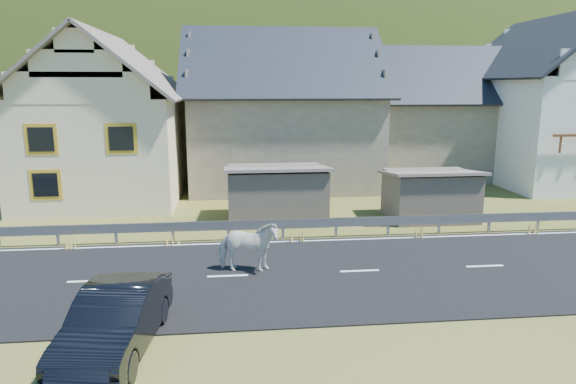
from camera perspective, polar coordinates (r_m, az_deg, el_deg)
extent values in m
plane|color=#494E17|center=(15.97, 7.96, -8.82)|extent=(160.00, 160.00, 0.00)
cube|color=black|center=(15.97, 7.96, -8.75)|extent=(60.00, 7.00, 0.04)
cube|color=silver|center=(15.96, 7.96, -8.67)|extent=(60.00, 6.60, 0.01)
cube|color=#93969B|center=(19.21, 5.38, -3.37)|extent=(28.00, 0.08, 0.34)
cube|color=#93969B|center=(19.94, -24.20, -4.50)|extent=(0.10, 0.06, 0.70)
cube|color=#93969B|center=(19.40, -18.57, -4.50)|extent=(0.10, 0.06, 0.70)
cube|color=#93969B|center=(19.06, -12.68, -4.45)|extent=(0.10, 0.06, 0.70)
cube|color=#93969B|center=(18.93, -6.64, -4.35)|extent=(0.10, 0.06, 0.70)
cube|color=#93969B|center=(19.01, -0.58, -4.20)|extent=(0.10, 0.06, 0.70)
cube|color=#93969B|center=(19.29, 5.36, -4.01)|extent=(0.10, 0.06, 0.70)
cube|color=#93969B|center=(19.78, 11.06, -3.79)|extent=(0.10, 0.06, 0.70)
cube|color=#93969B|center=(20.45, 16.44, -3.54)|extent=(0.10, 0.06, 0.70)
cube|color=#93969B|center=(21.28, 21.43, -3.29)|extent=(0.10, 0.06, 0.70)
cube|color=#93969B|center=(22.27, 26.01, -3.03)|extent=(0.10, 0.06, 0.70)
cube|color=#6C5E51|center=(21.53, -1.30, -0.23)|extent=(4.30, 3.30, 2.40)
cube|color=#6C5E51|center=(22.55, 15.51, -0.37)|extent=(3.80, 2.90, 2.20)
cube|color=beige|center=(27.39, -19.29, 4.68)|extent=(7.00, 9.00, 5.00)
cube|color=gold|center=(23.45, -25.73, 5.29)|extent=(1.30, 0.12, 1.30)
cube|color=gold|center=(22.58, -18.03, 5.67)|extent=(1.30, 0.12, 1.30)
cube|color=gold|center=(23.71, -25.32, 0.73)|extent=(1.30, 0.12, 1.30)
cube|color=gray|center=(29.20, -23.09, 12.80)|extent=(0.70, 0.70, 2.40)
cube|color=gray|center=(29.77, -0.75, 5.86)|extent=(10.00, 9.00, 5.00)
cube|color=gray|center=(34.12, 15.99, 5.84)|extent=(9.00, 8.00, 4.60)
cube|color=white|center=(34.19, 27.38, 6.16)|extent=(8.00, 10.00, 6.00)
ellipsoid|color=#233B14|center=(196.36, -3.44, 4.34)|extent=(440.00, 280.00, 260.00)
ellipsoid|color=black|center=(134.63, -28.96, 10.57)|extent=(76.00, 50.00, 28.00)
imported|color=silver|center=(15.56, -4.50, -6.06)|extent=(1.08, 1.96, 1.58)
imported|color=black|center=(11.81, -18.61, -13.37)|extent=(1.93, 4.36, 1.39)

